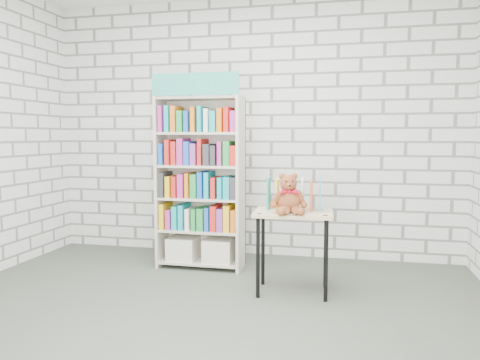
# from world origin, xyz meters

# --- Properties ---
(ground) EXTENTS (4.50, 4.50, 0.00)m
(ground) POSITION_xyz_m (0.00, 0.00, 0.00)
(ground) COLOR #40483D
(ground) RESTS_ON ground
(room_shell) EXTENTS (4.52, 4.02, 2.81)m
(room_shell) POSITION_xyz_m (0.00, 0.00, 1.78)
(room_shell) COLOR silver
(room_shell) RESTS_ON ground
(bookshelf) EXTENTS (0.85, 0.33, 1.91)m
(bookshelf) POSITION_xyz_m (-0.38, 1.36, 0.87)
(bookshelf) COLOR beige
(bookshelf) RESTS_ON ground
(display_table) EXTENTS (0.67, 0.48, 0.69)m
(display_table) POSITION_xyz_m (0.61, 0.78, 0.60)
(display_table) COLOR tan
(display_table) RESTS_ON ground
(table_books) EXTENTS (0.46, 0.22, 0.27)m
(table_books) POSITION_xyz_m (0.60, 0.88, 0.83)
(table_books) COLOR teal
(table_books) RESTS_ON display_table
(teddy_bear) EXTENTS (0.30, 0.29, 0.33)m
(teddy_bear) POSITION_xyz_m (0.58, 0.68, 0.82)
(teddy_bear) COLOR brown
(teddy_bear) RESTS_ON display_table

